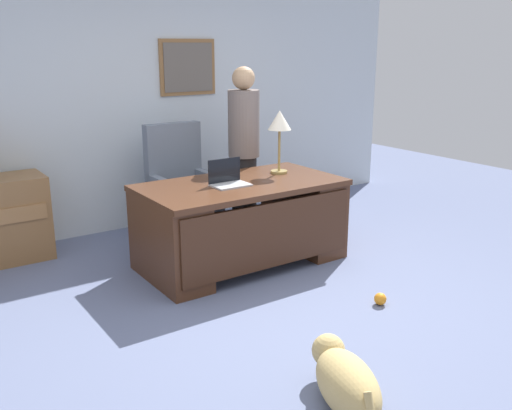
{
  "coord_description": "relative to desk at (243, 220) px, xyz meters",
  "views": [
    {
      "loc": [
        -2.44,
        -3.17,
        1.94
      ],
      "look_at": [
        -0.05,
        0.3,
        0.75
      ],
      "focal_mm": 39.85,
      "sensor_mm": 36.0,
      "label": 1
    }
  ],
  "objects": [
    {
      "name": "laptop",
      "position": [
        -0.15,
        0.01,
        0.4
      ],
      "size": [
        0.32,
        0.22,
        0.22
      ],
      "color": "#B2B5BA",
      "rests_on": "desk"
    },
    {
      "name": "armchair",
      "position": [
        -0.11,
        0.99,
        0.1
      ],
      "size": [
        0.6,
        0.59,
        1.18
      ],
      "color": "slate",
      "rests_on": "ground_plane"
    },
    {
      "name": "dog_toy_ball",
      "position": [
        0.4,
        -1.32,
        -0.37
      ],
      "size": [
        0.1,
        0.1,
        0.1
      ],
      "primitive_type": "sphere",
      "color": "orange",
      "rests_on": "ground_plane"
    },
    {
      "name": "dog_lying",
      "position": [
        -0.7,
        -2.1,
        -0.26
      ],
      "size": [
        0.49,
        0.74,
        0.3
      ],
      "color": "tan",
      "rests_on": "ground_plane"
    },
    {
      "name": "ground_plane",
      "position": [
        -0.23,
        -0.92,
        -0.41
      ],
      "size": [
        12.0,
        12.0,
        0.0
      ],
      "primitive_type": "plane",
      "color": "slate"
    },
    {
      "name": "back_wall",
      "position": [
        -0.23,
        1.68,
        0.94
      ],
      "size": [
        7.0,
        0.16,
        2.7
      ],
      "color": "silver",
      "rests_on": "ground_plane"
    },
    {
      "name": "desk",
      "position": [
        0.0,
        0.0,
        0.0
      ],
      "size": [
        1.8,
        0.97,
        0.76
      ],
      "color": "#4C2B19",
      "rests_on": "ground_plane"
    },
    {
      "name": "desk_lamp",
      "position": [
        0.51,
        0.14,
        0.81
      ],
      "size": [
        0.22,
        0.22,
        0.59
      ],
      "color": "#9E8447",
      "rests_on": "desk"
    },
    {
      "name": "person_standing",
      "position": [
        0.49,
        0.73,
        0.49
      ],
      "size": [
        0.32,
        0.32,
        1.74
      ],
      "color": "#262323",
      "rests_on": "ground_plane"
    }
  ]
}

